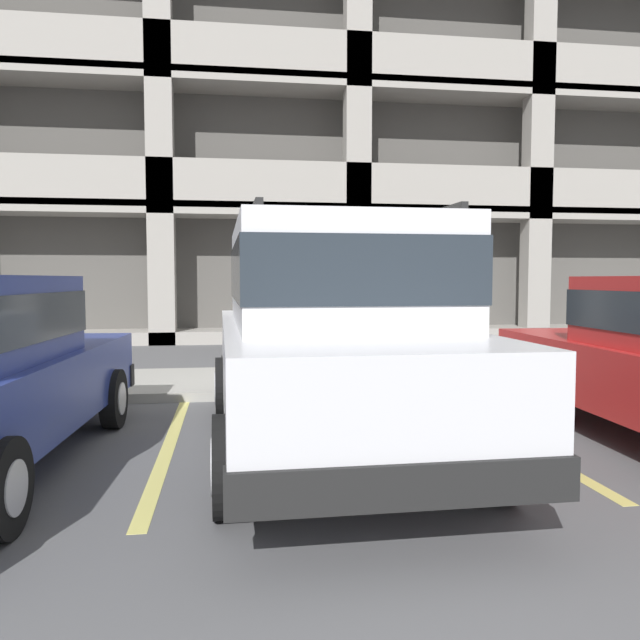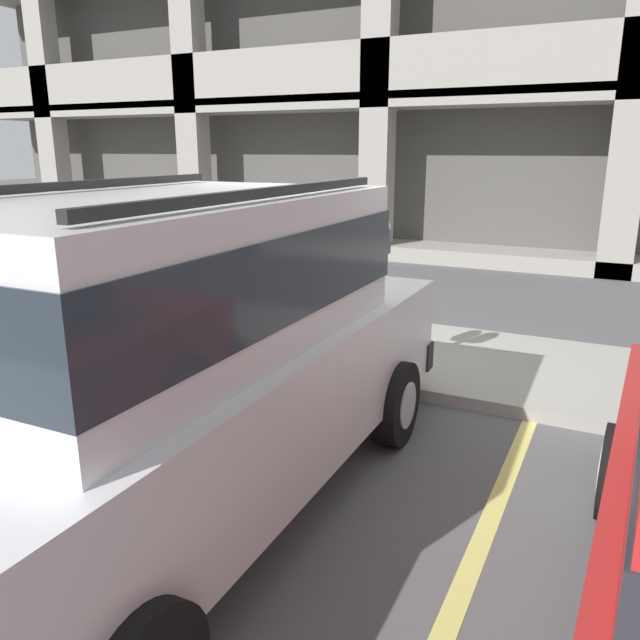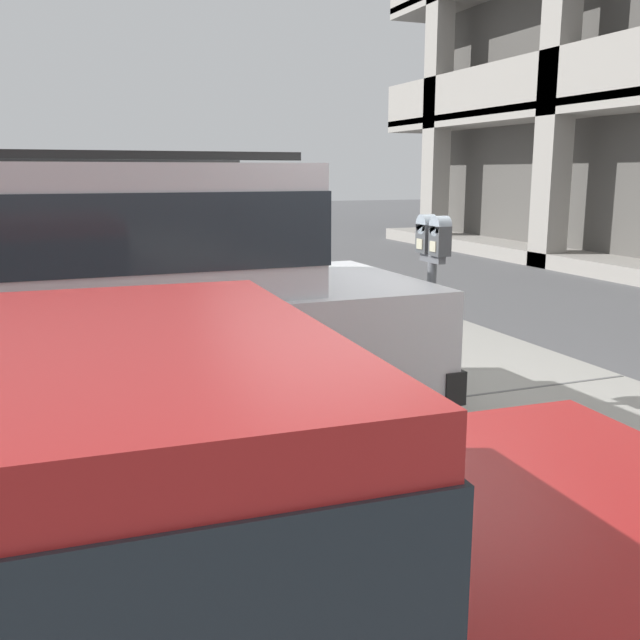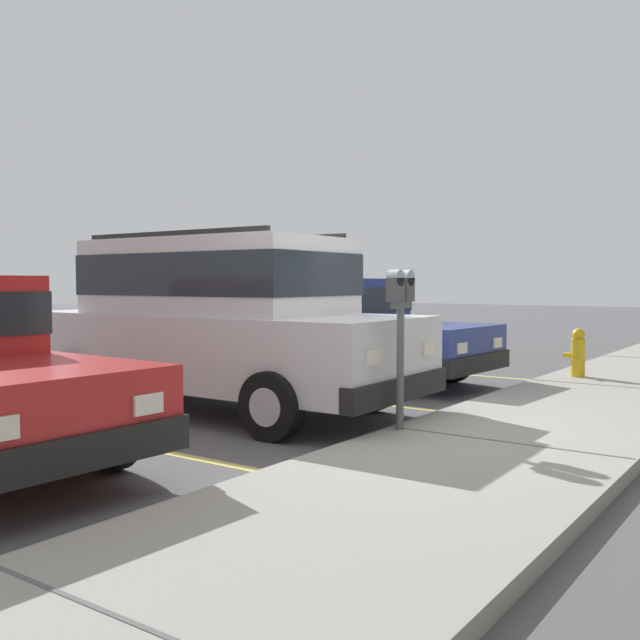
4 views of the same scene
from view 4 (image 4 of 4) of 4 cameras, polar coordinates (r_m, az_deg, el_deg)
name	(u,v)px [view 4 (image 4 of 4)]	position (r m, az deg, el deg)	size (l,w,h in m)	color
ground_plane	(371,441)	(6.99, 4.10, -9.66)	(80.00, 80.00, 0.10)	#565659
sidewalk	(501,448)	(6.41, 14.26, -9.91)	(40.00, 2.20, 0.12)	#9E9B93
parking_stall_lines	(144,448)	(6.66, -13.87, -9.91)	(12.92, 4.80, 0.01)	#DBD16B
silver_suv	(219,317)	(8.28, -8.09, 0.25)	(2.07, 4.81, 2.03)	silver
red_sedan	(339,326)	(10.80, 1.55, -0.50)	(2.00, 4.57, 1.54)	navy
parking_meter_near	(400,311)	(6.59, 6.46, 0.73)	(0.35, 0.12, 1.48)	#595B60
fire_hydrant	(578,353)	(10.98, 19.92, -2.49)	(0.30, 0.30, 0.70)	gold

